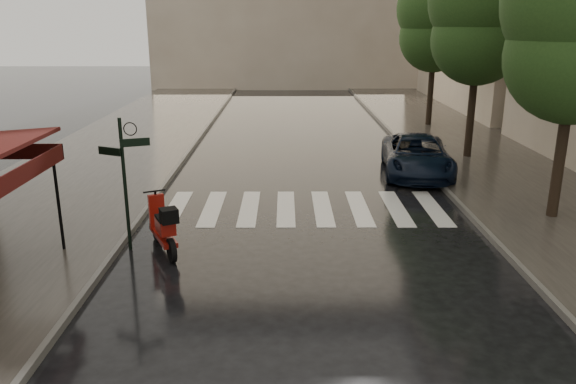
{
  "coord_description": "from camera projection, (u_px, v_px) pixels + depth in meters",
  "views": [
    {
      "loc": [
        2.43,
        -9.21,
        5.1
      ],
      "look_at": [
        2.49,
        2.98,
        1.4
      ],
      "focal_mm": 35.0,
      "sensor_mm": 36.0,
      "label": 1
    }
  ],
  "objects": [
    {
      "name": "crosswalk",
      "position": [
        304.0,
        208.0,
        16.04
      ],
      "size": [
        7.85,
        3.2,
        0.01
      ],
      "color": "silver",
      "rests_on": "ground"
    },
    {
      "name": "ground",
      "position": [
        153.0,
        312.0,
        10.29
      ],
      "size": [
        120.0,
        120.0,
        0.0
      ],
      "primitive_type": "plane",
      "color": "black",
      "rests_on": "ground"
    },
    {
      "name": "curb_near",
      "position": [
        185.0,
        157.0,
        21.74
      ],
      "size": [
        0.12,
        60.0,
        0.16
      ],
      "primitive_type": "cube",
      "color": "#595651",
      "rests_on": "ground"
    },
    {
      "name": "tree_far",
      "position": [
        436.0,
        14.0,
        26.93
      ],
      "size": [
        3.8,
        3.8,
        8.16
      ],
      "color": "black",
      "rests_on": "sidewalk_far"
    },
    {
      "name": "parked_car",
      "position": [
        417.0,
        155.0,
        19.47
      ],
      "size": [
        2.75,
        5.02,
        1.33
      ],
      "primitive_type": "imported",
      "rotation": [
        0.0,
        0.0,
        -0.12
      ],
      "color": "black",
      "rests_on": "ground"
    },
    {
      "name": "scooter",
      "position": [
        164.0,
        227.0,
        12.83
      ],
      "size": [
        1.05,
        1.82,
        1.29
      ],
      "rotation": [
        0.0,
        0.0,
        0.45
      ],
      "color": "black",
      "rests_on": "ground"
    },
    {
      "name": "sidewalk_near",
      "position": [
        107.0,
        158.0,
        21.73
      ],
      "size": [
        6.0,
        60.0,
        0.12
      ],
      "primitive_type": "cube",
      "color": "#38332D",
      "rests_on": "ground"
    },
    {
      "name": "tree_mid",
      "position": [
        481.0,
        8.0,
        20.19
      ],
      "size": [
        3.8,
        3.8,
        8.34
      ],
      "color": "black",
      "rests_on": "sidewalk_far"
    },
    {
      "name": "signpost",
      "position": [
        124.0,
        174.0,
        12.62
      ],
      "size": [
        1.17,
        0.29,
        3.1
      ],
      "color": "black",
      "rests_on": "ground"
    },
    {
      "name": "sidewalk_far",
      "position": [
        486.0,
        157.0,
        21.8
      ],
      "size": [
        5.5,
        60.0,
        0.12
      ],
      "primitive_type": "cube",
      "color": "#38332D",
      "rests_on": "ground"
    },
    {
      "name": "curb_far",
      "position": [
        414.0,
        157.0,
        21.78
      ],
      "size": [
        0.12,
        60.0,
        0.16
      ],
      "primitive_type": "cube",
      "color": "#595651",
      "rests_on": "ground"
    }
  ]
}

